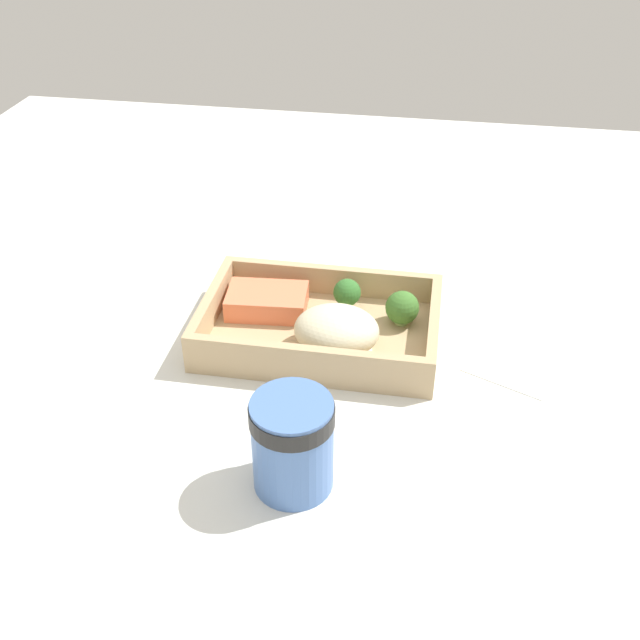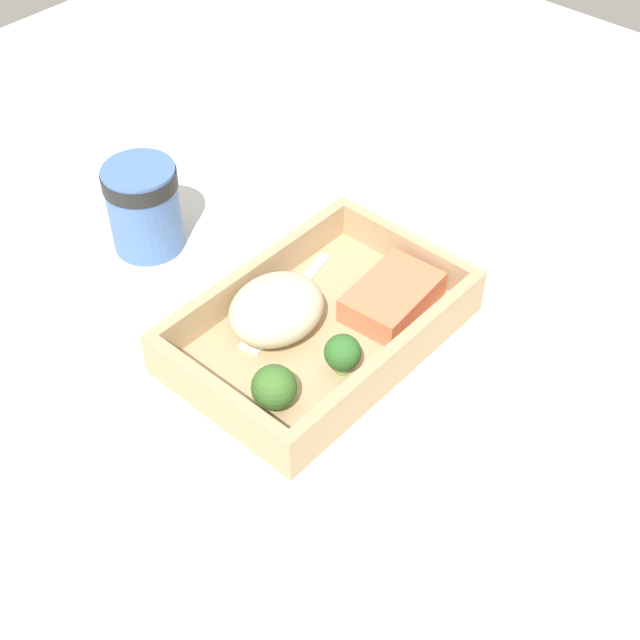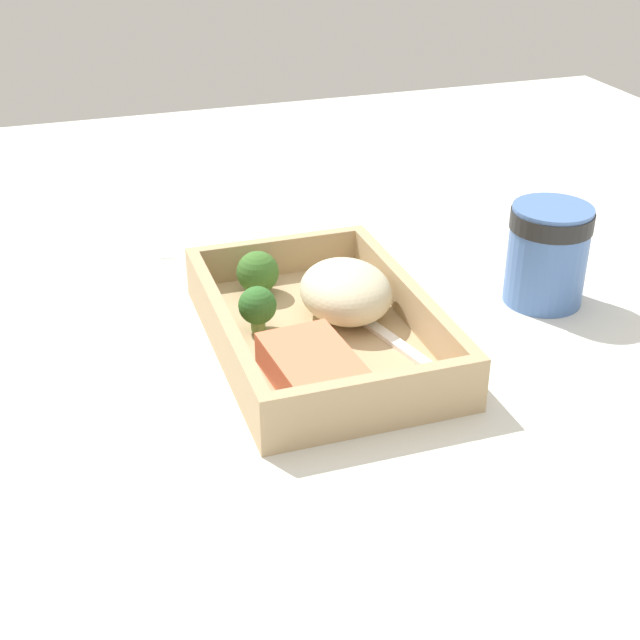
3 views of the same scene
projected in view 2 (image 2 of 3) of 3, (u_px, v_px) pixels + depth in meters
The scene contains 10 objects.
ground_plane at pixel (320, 347), 88.42cm from camera, with size 160.00×160.00×2.00cm, color silver.
takeout_tray at pixel (320, 335), 87.29cm from camera, with size 28.43×18.73×1.20cm, color tan.
tray_rim at pixel (320, 317), 85.55cm from camera, with size 28.43×18.73×3.77cm.
salmon_fillet at pixel (392, 297), 88.30cm from camera, with size 9.93×6.49×2.79cm, color #EF7852.
mashed_potatoes at pixel (276, 309), 85.28cm from camera, with size 9.99×8.38×5.26cm, color beige.
broccoli_floret_1 at pixel (274, 388), 78.66cm from camera, with size 4.15×4.15×4.38cm.
broccoli_floret_2 at pixel (343, 353), 81.39cm from camera, with size 3.48×3.48×4.28cm.
fork at pixel (283, 307), 88.95cm from camera, with size 15.73×5.41×0.44cm.
paper_cup at pixel (143, 203), 94.31cm from camera, with size 7.93×7.93×9.98cm.
receipt_slip at pixel (136, 509), 73.56cm from camera, with size 9.86×15.98×0.24cm, color white.
Camera 2 is at (45.69, 40.76, 62.84)cm, focal length 50.00 mm.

